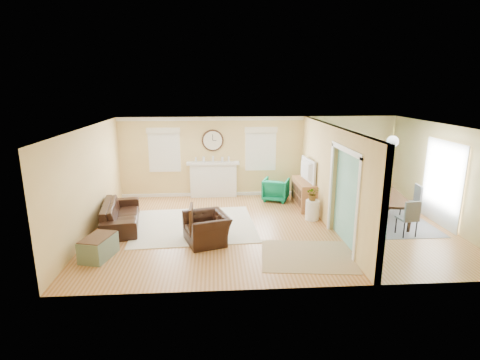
% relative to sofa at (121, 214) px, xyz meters
% --- Properties ---
extents(floor, '(9.00, 9.00, 0.00)m').
position_rel_sofa_xyz_m(floor, '(3.89, -0.36, -0.32)').
color(floor, '#9C5F2A').
rests_on(floor, ground).
extents(wall_back, '(9.00, 0.02, 2.60)m').
position_rel_sofa_xyz_m(wall_back, '(3.89, 2.64, 0.98)').
color(wall_back, tan).
rests_on(wall_back, ground).
extents(wall_front, '(9.00, 0.02, 2.60)m').
position_rel_sofa_xyz_m(wall_front, '(3.89, -3.36, 0.98)').
color(wall_front, tan).
rests_on(wall_front, ground).
extents(wall_left, '(0.02, 6.00, 2.60)m').
position_rel_sofa_xyz_m(wall_left, '(-0.61, -0.36, 0.98)').
color(wall_left, tan).
rests_on(wall_left, ground).
extents(wall_right, '(0.02, 6.00, 2.60)m').
position_rel_sofa_xyz_m(wall_right, '(8.39, -0.36, 0.98)').
color(wall_right, tan).
rests_on(wall_right, ground).
extents(ceiling, '(9.00, 6.00, 0.02)m').
position_rel_sofa_xyz_m(ceiling, '(3.89, -0.36, 2.28)').
color(ceiling, white).
rests_on(ceiling, wall_back).
extents(partition, '(0.17, 6.00, 2.60)m').
position_rel_sofa_xyz_m(partition, '(5.40, -0.08, 1.04)').
color(partition, tan).
rests_on(partition, ground).
extents(fireplace, '(1.70, 0.30, 1.17)m').
position_rel_sofa_xyz_m(fireplace, '(2.39, 2.52, 0.28)').
color(fireplace, white).
rests_on(fireplace, ground).
extents(wall_clock, '(0.70, 0.07, 0.70)m').
position_rel_sofa_xyz_m(wall_clock, '(2.39, 2.60, 1.53)').
color(wall_clock, '#452A1B').
rests_on(wall_clock, wall_back).
extents(window_left, '(1.05, 0.13, 1.42)m').
position_rel_sofa_xyz_m(window_left, '(0.84, 2.59, 1.34)').
color(window_left, white).
rests_on(window_left, wall_back).
extents(window_right, '(1.05, 0.13, 1.42)m').
position_rel_sofa_xyz_m(window_right, '(3.94, 2.59, 1.34)').
color(window_right, white).
rests_on(window_right, wall_back).
extents(french_doors, '(0.06, 1.70, 2.20)m').
position_rel_sofa_xyz_m(french_doors, '(8.35, -0.36, 0.78)').
color(french_doors, white).
rests_on(french_doors, ground).
extents(pendant, '(0.30, 0.30, 0.55)m').
position_rel_sofa_xyz_m(pendant, '(6.89, -0.36, 1.88)').
color(pendant, gold).
rests_on(pendant, ceiling).
extents(rug_cream, '(3.27, 2.89, 0.02)m').
position_rel_sofa_xyz_m(rug_cream, '(1.89, -0.10, -0.31)').
color(rug_cream, beige).
rests_on(rug_cream, floor).
extents(rug_jute, '(2.12, 1.81, 0.01)m').
position_rel_sofa_xyz_m(rug_jute, '(4.41, -2.09, -0.32)').
color(rug_jute, tan).
rests_on(rug_jute, floor).
extents(rug_grey, '(2.18, 2.72, 0.01)m').
position_rel_sofa_xyz_m(rug_grey, '(7.01, 0.01, -0.32)').
color(rug_grey, slate).
rests_on(rug_grey, floor).
extents(sofa, '(1.21, 2.31, 0.64)m').
position_rel_sofa_xyz_m(sofa, '(0.00, 0.00, 0.00)').
color(sofa, black).
rests_on(sofa, floor).
extents(eames_chair, '(1.20, 1.28, 0.68)m').
position_rel_sofa_xyz_m(eames_chair, '(2.25, -1.20, 0.02)').
color(eames_chair, black).
rests_on(eames_chair, floor).
extents(green_chair, '(0.98, 0.99, 0.70)m').
position_rel_sofa_xyz_m(green_chair, '(4.37, 1.98, 0.03)').
color(green_chair, '#0E6348').
rests_on(green_chair, floor).
extents(trunk, '(0.70, 0.92, 0.48)m').
position_rel_sofa_xyz_m(trunk, '(-0.03, -1.86, -0.08)').
color(trunk, slate).
rests_on(trunk, floor).
extents(credenza, '(0.49, 1.44, 0.80)m').
position_rel_sofa_xyz_m(credenza, '(5.12, 1.28, 0.08)').
color(credenza, '#9B6835').
rests_on(credenza, floor).
extents(tv, '(0.24, 1.17, 0.67)m').
position_rel_sofa_xyz_m(tv, '(5.10, 1.28, 0.81)').
color(tv, black).
rests_on(tv, credenza).
extents(garden_stool, '(0.37, 0.37, 0.54)m').
position_rel_sofa_xyz_m(garden_stool, '(5.08, 0.14, -0.05)').
color(garden_stool, white).
rests_on(garden_stool, floor).
extents(potted_plant, '(0.36, 0.32, 0.39)m').
position_rel_sofa_xyz_m(potted_plant, '(5.08, 0.14, 0.42)').
color(potted_plant, '#337F33').
rests_on(potted_plant, garden_stool).
extents(dining_table, '(1.40, 2.09, 0.68)m').
position_rel_sofa_xyz_m(dining_table, '(7.01, 0.01, 0.02)').
color(dining_table, '#452A1B').
rests_on(dining_table, floor).
extents(dining_chair_n, '(0.44, 0.44, 0.97)m').
position_rel_sofa_xyz_m(dining_chair_n, '(6.92, 1.16, 0.25)').
color(dining_chair_n, slate).
rests_on(dining_chair_n, floor).
extents(dining_chair_s, '(0.45, 0.45, 0.91)m').
position_rel_sofa_xyz_m(dining_chair_s, '(7.08, -1.11, 0.22)').
color(dining_chair_s, slate).
rests_on(dining_chair_s, floor).
extents(dining_chair_w, '(0.45, 0.45, 0.98)m').
position_rel_sofa_xyz_m(dining_chair_w, '(6.31, -0.05, 0.26)').
color(dining_chair_w, white).
rests_on(dining_chair_w, floor).
extents(dining_chair_e, '(0.47, 0.47, 0.96)m').
position_rel_sofa_xyz_m(dining_chair_e, '(7.73, -0.01, 0.25)').
color(dining_chair_e, slate).
rests_on(dining_chair_e, floor).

